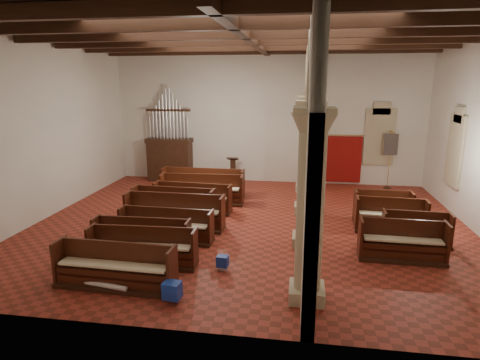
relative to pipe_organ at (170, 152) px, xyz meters
name	(u,v)px	position (x,y,z in m)	size (l,w,h in m)	color
floor	(250,224)	(4.50, -5.50, -1.37)	(14.00, 14.00, 0.00)	maroon
ceiling	(251,31)	(4.50, -5.50, 4.63)	(14.00, 14.00, 0.00)	#341D11
wall_back	(267,117)	(4.50, 0.50, 1.63)	(14.00, 0.02, 6.00)	silver
wall_front	(206,176)	(4.50, -11.50, 1.63)	(14.00, 0.02, 6.00)	silver
wall_left	(45,129)	(-2.50, -5.50, 1.63)	(0.02, 12.00, 6.00)	silver
ceiling_beams	(251,38)	(4.50, -5.50, 4.45)	(13.80, 11.80, 0.30)	#3C2013
arcade	(309,115)	(6.30, -5.50, 2.19)	(0.90, 11.90, 6.00)	tan
window_right_b	(456,151)	(11.48, -3.00, 0.83)	(0.03, 1.00, 2.20)	#367958
window_back	(379,137)	(9.50, 0.48, 0.83)	(1.00, 0.03, 2.20)	#367958
pipe_organ	(170,152)	(0.00, 0.00, 0.00)	(2.10, 0.85, 4.40)	#3C2013
lectern	(233,172)	(3.01, -0.01, -0.86)	(0.50, 0.51, 1.24)	#3D2313
dossal_curtain	(343,159)	(8.00, 0.42, -0.21)	(1.80, 0.07, 2.17)	maroon
processional_banner	(389,170)	(9.92, -0.01, -0.55)	(0.59, 0.75, 2.59)	#3C2013
hymnal_box_a	(172,290)	(3.50, -10.56, -1.09)	(0.36, 0.29, 0.36)	navy
hymnal_box_b	(223,261)	(4.26, -8.92, -1.13)	(0.28, 0.23, 0.28)	navy
hymnal_box_c	(200,227)	(3.12, -6.69, -1.11)	(0.33, 0.27, 0.33)	navy
tube_heater_a	(104,285)	(1.85, -10.36, -1.21)	(0.11, 0.11, 1.15)	white
tube_heater_b	(149,275)	(2.68, -9.74, -1.21)	(0.09, 0.09, 0.91)	white
nave_pew_0	(115,273)	(2.02, -10.10, -1.03)	(2.80, 0.78, 1.03)	#3C2013
nave_pew_1	(143,253)	(2.20, -8.93, -1.04)	(2.78, 0.79, 0.99)	#3C2013
nave_pew_2	(142,241)	(1.88, -8.19, -1.06)	(2.67, 0.69, 0.96)	#3C2013
nave_pew_3	(166,230)	(2.26, -7.28, -1.05)	(2.78, 0.73, 0.97)	#3C2013
nave_pew_4	(175,217)	(2.18, -6.23, -1.00)	(3.18, 0.79, 1.12)	#3C2013
nave_pew_5	(174,209)	(1.88, -5.37, -1.01)	(2.84, 0.84, 1.08)	#3C2013
nave_pew_6	(193,202)	(2.29, -4.46, -1.03)	(2.86, 0.86, 1.02)	#3C2013
nave_pew_7	(202,194)	(2.39, -3.47, -1.00)	(3.19, 0.89, 1.13)	#3C2013
nave_pew_8	(203,187)	(2.20, -2.52, -0.99)	(3.36, 0.82, 1.15)	#3C2013
aisle_pew_0	(402,247)	(8.77, -7.62, -1.01)	(2.20, 0.77, 1.06)	#3C2013
aisle_pew_1	(416,234)	(9.42, -6.48, -1.05)	(1.87, 0.70, 0.96)	#3C2013
aisle_pew_2	(390,221)	(8.90, -5.57, -1.01)	(2.15, 0.85, 1.07)	#3C2013
aisle_pew_3	(382,213)	(8.80, -4.83, -0.99)	(1.83, 0.76, 1.11)	#3C2013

